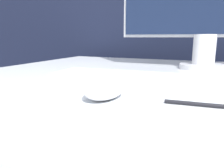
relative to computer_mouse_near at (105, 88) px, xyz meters
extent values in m
cube|color=black|center=(0.08, 1.02, -0.11)|extent=(5.00, 0.03, 1.24)
ellipsoid|color=white|center=(0.00, 0.00, 0.00)|extent=(0.08, 0.12, 0.04)
cube|color=silver|center=(-0.05, 0.19, -0.01)|extent=(0.41, 0.16, 0.02)
cube|color=silver|center=(-0.05, 0.19, 0.00)|extent=(0.38, 0.14, 0.01)
cylinder|color=silver|center=(0.18, 0.56, -0.01)|extent=(0.18, 0.18, 0.02)
cylinder|color=silver|center=(0.18, 0.56, 0.06)|extent=(0.09, 0.09, 0.12)
cylinder|color=black|center=(0.19, 0.02, -0.02)|extent=(0.14, 0.02, 0.01)
camera|label=1|loc=(0.19, -0.40, 0.10)|focal=35.00mm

